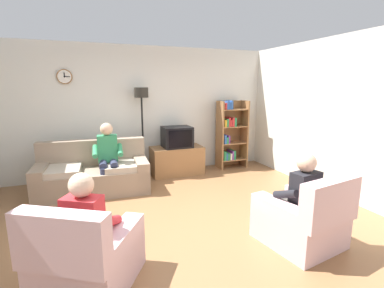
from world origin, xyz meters
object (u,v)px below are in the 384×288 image
floor_lamp (142,107)px  armchair_near_bookshelf (302,221)px  person_on_couch (108,154)px  tv_stand (177,160)px  person_in_left_armchair (90,223)px  person_in_right_armchair (298,194)px  bookshelf (230,134)px  tv (177,137)px  couch (94,175)px  armchair_near_window (87,258)px

floor_lamp → armchair_near_bookshelf: bearing=-69.3°
armchair_near_bookshelf → person_on_couch: person_on_couch is taller
tv_stand → person_in_left_armchair: 3.53m
armchair_near_bookshelf → person_in_right_armchair: size_ratio=0.89×
person_on_couch → person_in_left_armchair: person_on_couch is taller
bookshelf → tv: bearing=-175.9°
couch → person_in_left_armchair: size_ratio=1.74×
tv_stand → person_in_right_armchair: size_ratio=0.98×
tv_stand → person_in_right_armchair: person_in_right_armchair is taller
armchair_near_window → person_on_couch: bearing=80.8°
tv → person_in_right_armchair: size_ratio=0.54×
tv → armchair_near_bookshelf: 3.27m
couch → bookshelf: bookshelf is taller
bookshelf → person_on_couch: bookshelf is taller
tv_stand → armchair_near_window: (-1.87, -3.08, -0.01)m
floor_lamp → person_on_couch: floor_lamp is taller
tv → armchair_near_bookshelf: (0.54, -3.18, -0.53)m
tv → armchair_near_bookshelf: bearing=-80.3°
person_in_left_armchair → tv: bearing=58.6°
armchair_near_window → person_in_right_armchair: bearing=-0.7°
couch → floor_lamp: bearing=30.2°
person_in_left_armchair → floor_lamp: bearing=70.2°
armchair_near_bookshelf → person_in_right_armchair: bearing=99.6°
tv → person_in_left_armchair: (-1.82, -2.98, -0.21)m
armchair_near_window → person_in_left_armchair: bearing=58.8°
person_in_right_armchair → tv_stand: bearing=99.6°
person_on_couch → person_in_right_armchair: (1.99, -2.51, -0.09)m
bookshelf → floor_lamp: (-2.02, 0.03, 0.66)m
couch → bookshelf: (3.04, 0.56, 0.48)m
floor_lamp → person_in_left_armchair: floor_lamp is taller
person_on_couch → couch: bearing=157.2°
person_in_left_armchair → person_in_right_armchair: 2.35m
tv_stand → floor_lamp: bearing=172.0°
tv → armchair_near_bookshelf: tv is taller
person_in_left_armchair → person_in_right_armchair: size_ratio=1.00×
person_in_left_armchair → bookshelf: bearing=44.5°
couch → bookshelf: 3.13m
person_on_couch → tv: bearing=21.6°
couch → tv_stand: couch is taller
couch → person_in_right_armchair: bearing=-49.3°
armchair_near_window → bookshelf: bearing=44.8°
tv → armchair_near_window: bearing=-121.4°
floor_lamp → person_in_left_armchair: bearing=-109.8°
floor_lamp → armchair_near_bookshelf: 3.71m
floor_lamp → person_in_right_armchair: floor_lamp is taller
person_on_couch → armchair_near_window: bearing=-99.2°
armchair_near_window → floor_lamp: bearing=69.9°
couch → armchair_near_window: size_ratio=1.67×
person_in_left_armchair → person_in_right_armchair: same height
tv_stand → armchair_near_window: size_ratio=0.94×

